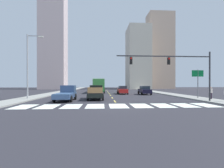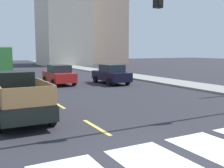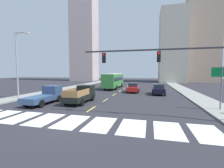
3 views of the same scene
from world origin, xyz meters
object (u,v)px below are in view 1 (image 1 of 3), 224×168
Objects in this scene: pickup_stakebed at (96,93)px; pedestrian_waiting at (211,92)px; pickup_dark at (66,93)px; traffic_signal_gantry at (179,66)px; sedan_far at (122,90)px; sedan_near_right at (145,90)px; direction_sign_green at (198,78)px; streetlight_left at (29,64)px; city_bus at (99,85)px.

pickup_stakebed is 3.17× the size of pedestrian_waiting.
traffic_signal_gantry is (13.71, -2.86, 3.36)m from pickup_dark.
sedan_far is at bearing 107.68° from traffic_signal_gantry.
sedan_far and sedan_near_right have the same top height.
direction_sign_green reaches higher than sedan_near_right.
pickup_stakebed is at bearing -0.13° from streetlight_left.
direction_sign_green reaches higher than sedan_far.
pickup_stakebed is 4.09m from pickup_dark.
city_bus is (3.93, 17.80, 1.03)m from pickup_dark.
pickup_stakebed is 15.38m from pedestrian_waiting.
direction_sign_green is 0.47× the size of streetlight_left.
sedan_near_right is (9.25, -7.30, -1.09)m from city_bus.
pickup_stakebed reaches higher than sedan_far.
city_bus reaches higher than sedan_far.
pedestrian_waiting is at bearing -50.98° from sedan_far.
direction_sign_green is 2.67m from pedestrian_waiting.
direction_sign_green is at bearing -1.98° from streetlight_left.
city_bus is at bearing 133.15° from sedan_far.
pedestrian_waiting is (10.02, -13.09, 0.26)m from sedan_far.
sedan_near_right is 21.07m from streetlight_left.
streetlight_left is (-9.41, -16.17, 3.02)m from city_bus.
pickup_stakebed is 16.23m from city_bus.
pickup_dark reaches higher than sedan_far.
pickup_dark is (-3.77, -1.60, -0.02)m from pickup_stakebed.
traffic_signal_gantry reaches higher than pickup_dark.
pickup_stakebed is 12.95m from sedan_near_right.
traffic_signal_gantry reaches higher than direction_sign_green.
streetlight_left reaches higher than sedan_near_right.
traffic_signal_gantry is 6.86× the size of pedestrian_waiting.
streetlight_left is 5.49× the size of pedestrian_waiting.
city_bus is at bearing 59.80° from streetlight_left.
direction_sign_green reaches higher than pickup_dark.
pickup_dark is 0.58× the size of streetlight_left.
pickup_dark is 15.09m from sedan_far.
traffic_signal_gantry reaches higher than pickup_stakebed.
city_bus is 22.97m from traffic_signal_gantry.
pickup_dark is at bearing 168.22° from traffic_signal_gantry.
pickup_stakebed is at bearing 155.83° from traffic_signal_gantry.
streetlight_left is at bearing -156.61° from sedan_near_right.
pickup_dark is at bearing 55.25° from pedestrian_waiting.
pickup_stakebed is 1.00× the size of pickup_dark.
direction_sign_green is at bearing -49.04° from sedan_far.
streetlight_left is (-5.48, 1.62, 4.05)m from pickup_dark.
traffic_signal_gantry reaches higher than city_bus.
city_bus is 18.95m from streetlight_left.
sedan_far is at bearing 5.44° from pedestrian_waiting.
sedan_near_right is at bearing 42.88° from pickup_stakebed.
sedan_far is 1.00× the size of sedan_near_right.
streetlight_left reaches higher than direction_sign_green.
traffic_signal_gantry is (4.79, -15.03, 3.42)m from sedan_far.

